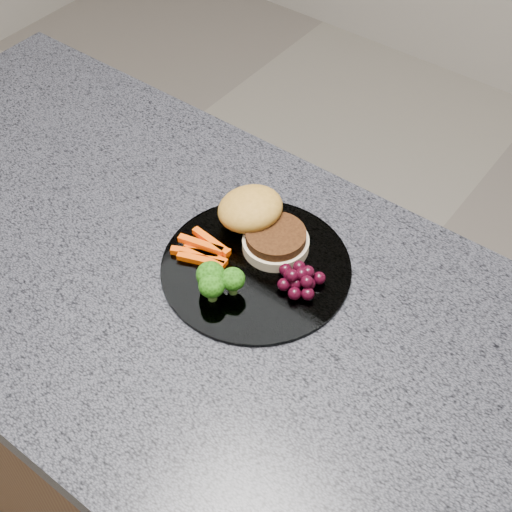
{
  "coord_description": "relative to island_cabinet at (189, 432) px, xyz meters",
  "views": [
    {
      "loc": [
        0.49,
        -0.43,
        1.64
      ],
      "look_at": [
        0.1,
        0.07,
        0.93
      ],
      "focal_mm": 50.0,
      "sensor_mm": 36.0,
      "label": 1
    }
  ],
  "objects": [
    {
      "name": "grape_bunch",
      "position": [
        0.17,
        0.08,
        0.49
      ],
      "size": [
        0.07,
        0.06,
        0.03
      ],
      "rotation": [
        0.0,
        0.0,
        0.4
      ],
      "color": "black",
      "rests_on": "plate"
    },
    {
      "name": "carrot_sticks",
      "position": [
        0.03,
        0.05,
        0.48
      ],
      "size": [
        0.08,
        0.06,
        0.02
      ],
      "rotation": [
        0.0,
        0.0,
        -0.02
      ],
      "color": "#F24B04",
      "rests_on": "plate"
    },
    {
      "name": "countertop",
      "position": [
        0.0,
        0.0,
        0.45
      ],
      "size": [
        1.2,
        0.6,
        0.04
      ],
      "primitive_type": "cube",
      "color": "#44454D",
      "rests_on": "island_cabinet"
    },
    {
      "name": "island_cabinet",
      "position": [
        0.0,
        0.0,
        0.0
      ],
      "size": [
        1.2,
        0.6,
        0.86
      ],
      "primitive_type": "cube",
      "color": "brown",
      "rests_on": "ground"
    },
    {
      "name": "burger",
      "position": [
        0.07,
        0.13,
        0.5
      ],
      "size": [
        0.15,
        0.11,
        0.05
      ],
      "rotation": [
        0.0,
        0.0,
        -0.03
      ],
      "color": "#CCB690",
      "rests_on": "plate"
    },
    {
      "name": "broccoli",
      "position": [
        0.09,
        0.01,
        0.5
      ],
      "size": [
        0.06,
        0.06,
        0.05
      ],
      "rotation": [
        0.0,
        0.0,
        0.24
      ],
      "color": "#598C32",
      "rests_on": "plate"
    },
    {
      "name": "plate",
      "position": [
        0.1,
        0.07,
        0.47
      ],
      "size": [
        0.26,
        0.26,
        0.01
      ],
      "primitive_type": "cylinder",
      "color": "white",
      "rests_on": "countertop"
    }
  ]
}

